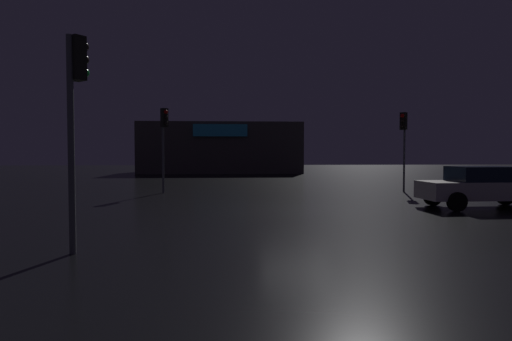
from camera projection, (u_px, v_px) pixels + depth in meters
The scene contains 6 objects.
ground_plane at pixel (296, 210), 15.81m from camera, with size 120.00×120.00×0.00m, color black.
store_building at pixel (221, 148), 46.92m from camera, with size 16.55×8.79×5.18m.
traffic_signal_main at pixel (404, 131), 22.96m from camera, with size 0.42×0.42×4.20m.
traffic_signal_opposite at pixel (164, 129), 22.27m from camera, with size 0.41×0.43×4.34m.
traffic_signal_cross_right at pixel (75, 97), 8.85m from camera, with size 0.41×0.43×4.43m.
car_near at pixel (482, 186), 16.31m from camera, with size 4.62×2.04×1.56m.
Camera 1 is at (-2.49, -15.61, 2.05)m, focal length 30.61 mm.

